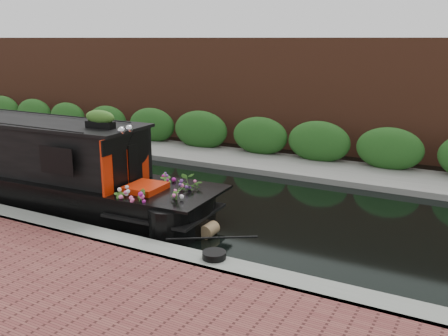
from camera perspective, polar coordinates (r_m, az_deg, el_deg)
The scene contains 8 objects.
ground at distance 12.92m, azimuth -5.37°, elevation -3.39°, with size 80.00×80.00×0.00m, color black.
near_bank_coping at distance 10.53m, azimuth -15.52°, elevation -8.18°, with size 40.00×0.60×0.50m, color gray.
far_bank_path at distance 16.43m, azimuth 2.81°, elevation 0.59°, with size 40.00×2.40×0.34m, color slate.
far_hedge at distance 17.22m, azimuth 4.12°, elevation 1.22°, with size 40.00×1.10×2.80m, color #21501A.
far_brick_wall at distance 19.11m, azimuth 6.75°, elevation 2.50°, with size 40.00×1.00×8.00m, color brown.
narrowboat at distance 14.04m, azimuth -23.18°, elevation 0.24°, with size 11.30×2.48×2.65m.
rope_fender at distance 10.39m, azimuth -1.67°, elevation -7.09°, with size 0.29×0.29×0.38m, color olive.
coiled_mooring_rope at distance 8.85m, azimuth -1.13°, elevation -9.91°, with size 0.42×0.42×0.12m, color black.
Camera 1 is at (6.92, -10.16, 3.99)m, focal length 40.00 mm.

